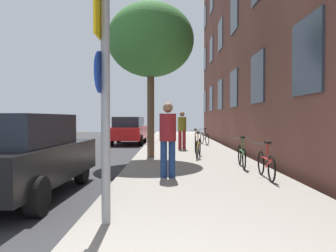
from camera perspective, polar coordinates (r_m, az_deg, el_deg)
ground_plane at (r=16.70m, az=-9.31°, el=-4.00°), size 41.80×41.80×0.00m
road_asphalt at (r=17.16m, az=-16.27°, el=-3.88°), size 7.00×38.00×0.01m
sidewalk at (r=16.51m, az=2.80°, el=-3.84°), size 4.20×38.00×0.12m
sign_post at (r=4.59m, az=-11.10°, el=7.85°), size 0.15×0.60×3.51m
traffic_light at (r=20.07m, az=-2.99°, el=4.21°), size 0.43×0.24×3.55m
tree_near at (r=12.52m, az=-3.13°, el=14.43°), size 3.15×3.15×5.63m
bicycle_0 at (r=8.25m, az=16.36°, el=-6.25°), size 0.42×1.62×0.90m
bicycle_1 at (r=9.94m, az=12.42°, el=-4.89°), size 0.42×1.67×0.92m
bicycle_2 at (r=12.20m, az=5.11°, el=-3.64°), size 0.48×1.73×0.95m
bicycle_3 at (r=14.42m, az=4.59°, el=-2.81°), size 0.42×1.71×0.99m
bicycle_4 at (r=18.20m, az=6.16°, el=-2.04°), size 0.46×1.62×0.93m
pedestrian_0 at (r=8.01m, az=-0.16°, el=-1.52°), size 0.50×0.50×1.80m
pedestrian_1 at (r=15.27m, az=2.30°, el=-0.30°), size 0.51×0.51×1.74m
car_0 at (r=7.04m, az=-23.97°, el=-4.56°), size 1.95×4.21×1.62m
car_1 at (r=19.88m, az=-6.87°, el=-0.71°), size 1.95×4.36×1.62m
car_2 at (r=28.25m, az=-5.97°, el=-0.10°), size 1.94×4.34×1.62m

